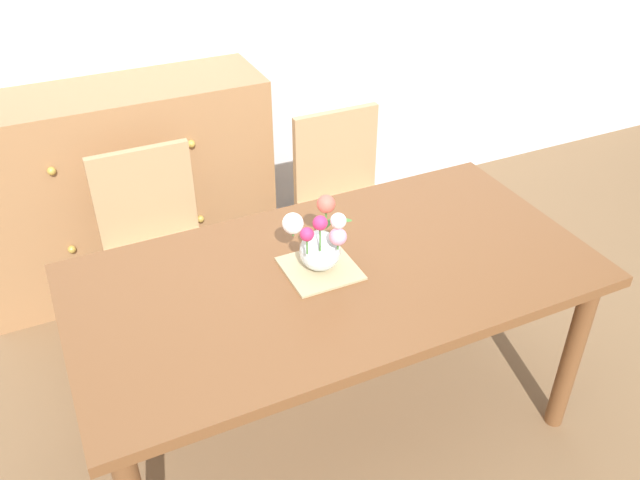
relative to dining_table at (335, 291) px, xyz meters
The scene contains 7 objects.
ground_plane 0.67m from the dining_table, ahead, with size 12.00×12.00×0.00m, color brown.
dining_table is the anchor object (origin of this frame).
chair_left 0.92m from the dining_table, 119.54° to the left, with size 0.42×0.42×0.90m.
chair_right 0.92m from the dining_table, 60.46° to the left, with size 0.42×0.42×0.90m.
dresser 1.42m from the dining_table, 109.86° to the left, with size 1.40×0.47×1.00m.
placemat 0.11m from the dining_table, 145.13° to the left, with size 0.24×0.24×0.01m, color tan.
flower_vase 0.21m from the dining_table, 148.64° to the left, with size 0.23×0.20×0.25m.
Camera 1 is at (-0.80, -1.58, 2.10)m, focal length 37.04 mm.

